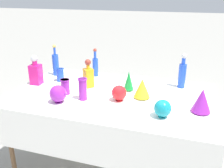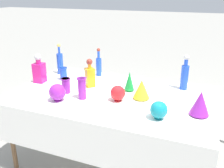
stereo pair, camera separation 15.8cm
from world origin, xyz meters
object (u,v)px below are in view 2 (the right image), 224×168
Objects in this scene: square_decanter_0 at (39,70)px; slender_vase_0 at (66,85)px; fluted_vase_0 at (129,81)px; round_bowl_1 at (159,110)px; tall_bottle_2 at (99,65)px; round_bowl_2 at (118,93)px; slender_vase_1 at (82,88)px; fluted_vase_1 at (200,103)px; tall_bottle_0 at (185,75)px; cardboard_box_behind_left at (155,107)px; round_bowl_0 at (57,92)px; square_decanter_1 at (90,75)px; slender_vase_2 at (63,73)px; tall_bottle_1 at (60,63)px; fluted_vase_2 at (142,89)px; cardboard_box_behind_right at (153,99)px.

slender_vase_0 is at bearing -19.89° from square_decanter_0.
round_bowl_1 is at bearing -49.96° from fluted_vase_0.
tall_bottle_2 is 2.26× the size of round_bowl_2.
slender_vase_1 is 1.01m from fluted_vase_1.
fluted_vase_1 is 0.34m from round_bowl_1.
tall_bottle_0 is 1.73× the size of fluted_vase_1.
round_bowl_0 is at bearing -111.50° from cardboard_box_behind_left.
square_decanter_1 is 2.04× the size of round_bowl_1.
round_bowl_0 is (-0.52, -0.46, -0.02)m from fluted_vase_0.
round_bowl_2 is (0.75, -0.30, -0.00)m from slender_vase_2.
fluted_vase_0 is at bearing -93.66° from cardboard_box_behind_left.
slender_vase_2 is 1.49m from fluted_vase_1.
tall_bottle_1 reaches higher than tall_bottle_2.
tall_bottle_2 is at bearing 100.01° from square_decanter_1.
square_decanter_1 is at bearing 59.80° from slender_vase_0.
tall_bottle_2 is at bearing 146.27° from fluted_vase_0.
fluted_vase_1 reaches higher than round_bowl_0.
square_decanter_1 is 1.99× the size of slender_vase_0.
fluted_vase_2 is 1.28× the size of round_bowl_1.
fluted_vase_0 is 0.95× the size of fluted_vase_1.
slender_vase_0 reaches higher than cardboard_box_behind_left.
slender_vase_2 is at bearing 39.18° from square_decanter_0.
cardboard_box_behind_left is (-0.61, 1.31, -0.73)m from fluted_vase_1.
round_bowl_2 is at bearing -94.37° from fluted_vase_0.
slender_vase_1 is (0.21, -0.07, 0.03)m from slender_vase_0.
cardboard_box_behind_left is (-0.43, 0.78, -0.77)m from tall_bottle_0.
square_decanter_1 reaches higher than slender_vase_1.
tall_bottle_2 is 0.64× the size of cardboard_box_behind_right.
tall_bottle_0 reaches higher than round_bowl_2.
slender_vase_1 is (0.59, -0.55, -0.03)m from tall_bottle_1.
round_bowl_2 is (0.90, -0.47, -0.06)m from tall_bottle_1.
fluted_vase_0 is at bearing 4.88° from square_decanter_1.
slender_vase_1 is at bearing -134.60° from fluted_vase_0.
fluted_vase_2 is (1.09, -0.35, -0.04)m from tall_bottle_1.
round_bowl_0 is at bearing -63.15° from slender_vase_2.
tall_bottle_2 is 1.11× the size of square_decanter_1.
square_decanter_0 is 0.61× the size of cardboard_box_behind_right.
square_decanter_1 reaches higher than round_bowl_0.
cardboard_box_behind_right is at bearing 118.07° from tall_bottle_0.
square_decanter_1 is at bearing 75.81° from round_bowl_0.
square_decanter_0 is 1.52× the size of fluted_vase_1.
square_decanter_0 is 1.97× the size of round_bowl_0.
fluted_vase_0 is at bearing 85.63° from round_bowl_2.
slender_vase_0 is 0.38m from slender_vase_2.
tall_bottle_0 is at bearing -61.42° from cardboard_box_behind_left.
square_decanter_0 reaches higher than cardboard_box_behind_right.
tall_bottle_1 is 0.61m from slender_vase_0.
square_decanter_1 is at bearing -109.46° from cardboard_box_behind_right.
slender_vase_2 is (0.15, -0.17, -0.06)m from tall_bottle_1.
tall_bottle_1 is 1.67m from fluted_vase_1.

